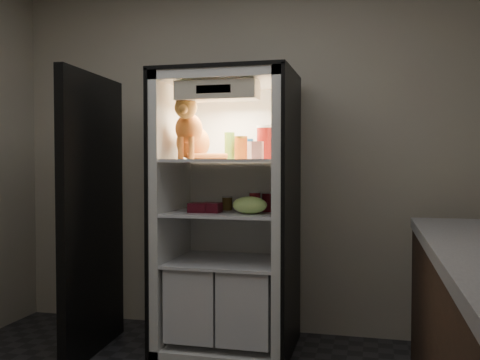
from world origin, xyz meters
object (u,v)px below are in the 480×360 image
object	(u,v)px
mayo_tub	(246,149)
soda_can_a	(254,201)
cream_carton	(258,150)
tabby_cat	(191,134)
berry_box_right	(211,208)
grape_bag	(250,205)
soda_can_b	(267,202)
berry_box_left	(199,208)
refrigerator	(229,232)
soda_can_c	(255,203)
parmesan_shaker	(230,146)
pepper_jar	(267,142)
condiment_jar	(227,203)
salsa_jar	(241,148)

from	to	relation	value
mayo_tub	soda_can_a	bearing A→B (deg)	-32.41
cream_carton	tabby_cat	bearing A→B (deg)	174.93
cream_carton	berry_box_right	distance (m)	0.49
tabby_cat	grape_bag	bearing A→B (deg)	-11.91
soda_can_b	berry_box_left	size ratio (longest dim) A/B	1.02
refrigerator	soda_can_c	size ratio (longest dim) A/B	13.81
parmesan_shaker	pepper_jar	bearing A→B (deg)	2.92
refrigerator	cream_carton	bearing A→B (deg)	-36.81
tabby_cat	parmesan_shaker	distance (m)	0.27
cream_carton	condiment_jar	bearing A→B (deg)	141.76
tabby_cat	parmesan_shaker	size ratio (longest dim) A/B	2.43
mayo_tub	soda_can_a	world-z (taller)	mayo_tub
mayo_tub	soda_can_b	world-z (taller)	mayo_tub
salsa_jar	berry_box_right	bearing A→B (deg)	-146.97
soda_can_a	cream_carton	bearing A→B (deg)	-72.81
tabby_cat	grape_bag	xyz separation A→B (m)	(0.41, -0.06, -0.46)
salsa_jar	berry_box_left	distance (m)	0.49
parmesan_shaker	pepper_jar	distance (m)	0.26
soda_can_a	soda_can_c	distance (m)	0.20
parmesan_shaker	berry_box_left	distance (m)	0.47
parmesan_shaker	grape_bag	world-z (taller)	parmesan_shaker
mayo_tub	soda_can_a	size ratio (longest dim) A/B	1.19
soda_can_b	pepper_jar	bearing A→B (deg)	108.30
parmesan_shaker	refrigerator	bearing A→B (deg)	124.94
refrigerator	parmesan_shaker	xyz separation A→B (m)	(0.01, -0.01, 0.59)
pepper_jar	berry_box_right	size ratio (longest dim) A/B	1.79
soda_can_b	berry_box_right	bearing A→B (deg)	-159.10
refrigerator	berry_box_left	bearing A→B (deg)	-133.92
tabby_cat	grape_bag	world-z (taller)	tabby_cat
soda_can_c	berry_box_left	bearing A→B (deg)	-175.50
cream_carton	grape_bag	xyz separation A→B (m)	(-0.05, -0.01, -0.35)
salsa_jar	grape_bag	bearing A→B (deg)	-57.59
soda_can_a	soda_can_c	xyz separation A→B (m)	(0.05, -0.20, 0.01)
cream_carton	soda_can_c	world-z (taller)	cream_carton
cream_carton	pepper_jar	bearing A→B (deg)	82.81
soda_can_a	berry_box_right	distance (m)	0.33
soda_can_a	condiment_jar	size ratio (longest dim) A/B	1.23
mayo_tub	cream_carton	world-z (taller)	mayo_tub
parmesan_shaker	berry_box_right	size ratio (longest dim) A/B	1.44
soda_can_a	berry_box_left	distance (m)	0.40
grape_bag	refrigerator	bearing A→B (deg)	134.71
refrigerator	tabby_cat	xyz separation A→B (m)	(-0.22, -0.14, 0.66)
cream_carton	parmesan_shaker	bearing A→B (deg)	144.15
soda_can_b	berry_box_right	distance (m)	0.38
tabby_cat	berry_box_left	distance (m)	0.49
soda_can_a	grape_bag	distance (m)	0.25
mayo_tub	grape_bag	xyz separation A→B (m)	(0.10, -0.30, -0.37)
mayo_tub	soda_can_b	xyz separation A→B (m)	(0.17, -0.13, -0.36)
pepper_jar	berry_box_left	bearing A→B (deg)	-158.54
mayo_tub	berry_box_left	distance (m)	0.54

